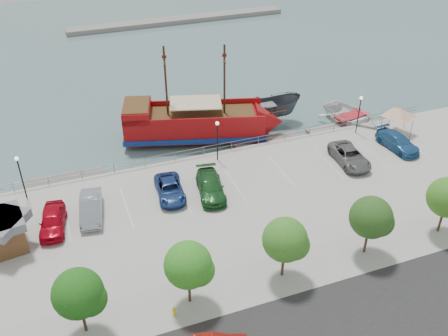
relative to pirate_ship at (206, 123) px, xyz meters
name	(u,v)px	position (x,y,z in m)	size (l,w,h in m)	color
ground	(242,205)	(-0.94, -12.69, -1.86)	(160.00, 160.00, 0.00)	slate
street	(337,335)	(-0.94, -28.69, -0.85)	(100.00, 8.00, 0.04)	black
sidewalk	(294,271)	(-0.94, -22.69, -0.84)	(100.00, 4.00, 0.05)	#99988F
seawall_railing	(213,149)	(-0.94, -4.89, -0.33)	(50.00, 0.06, 1.00)	slate
far_shore	(178,20)	(9.06, 42.31, -1.46)	(40.00, 3.00, 0.80)	gray
pirate_ship	(206,123)	(0.00, 0.00, 0.00)	(17.89, 9.37, 11.08)	#9D0B0E
patrol_boat	(267,111)	(7.84, 1.11, -0.36)	(2.90, 7.72, 2.99)	#3A3F46
speedboat	(351,118)	(16.70, -2.77, -1.05)	(5.52, 7.73, 1.60)	white
dock_west	(66,181)	(-15.43, -3.49, -1.65)	(7.30, 2.09, 0.42)	slate
dock_mid	(268,142)	(5.85, -3.49, -1.65)	(7.35, 2.10, 0.42)	gray
dock_east	(337,129)	(14.51, -3.49, -1.65)	(7.14, 2.04, 0.41)	gray
shed	(1,232)	(-20.74, -12.47, 0.69)	(4.01, 4.01, 2.91)	brown
canopy_tent	(400,108)	(19.06, -7.68, 2.03)	(5.21, 5.21, 3.31)	slate
fire_hydrant	(174,311)	(-10.27, -23.49, -0.47)	(0.25, 0.25, 0.71)	yellow
lamp_post_left	(20,170)	(-18.94, -6.19, 2.08)	(0.36, 0.36, 4.28)	black
lamp_post_mid	(217,134)	(-0.94, -6.19, 2.08)	(0.36, 0.36, 4.28)	black
lamp_post_right	(360,108)	(15.06, -6.19, 2.08)	(0.36, 0.36, 4.28)	black
tree_b	(81,295)	(-15.79, -22.76, 2.44)	(3.30, 3.20, 5.00)	#473321
tree_c	(191,266)	(-8.79, -22.76, 2.44)	(3.30, 3.20, 5.00)	#473321
tree_d	(287,241)	(-1.79, -22.76, 2.44)	(3.30, 3.20, 5.00)	#473321
tree_e	(373,219)	(5.21, -22.76, 2.44)	(3.30, 3.20, 5.00)	#473321
parked_car_a	(52,220)	(-17.02, -11.38, -0.04)	(1.92, 4.76, 1.62)	#BC0619
parked_car_b	(91,208)	(-13.86, -10.77, -0.03)	(1.74, 4.98, 1.64)	#919AA5
parked_car_c	(170,189)	(-6.93, -10.36, -0.16)	(2.31, 5.00, 1.39)	navy
parked_car_d	(211,187)	(-3.47, -11.36, -0.07)	(2.21, 5.43, 1.58)	#205B26
parked_car_g	(350,156)	(10.99, -11.22, -0.10)	(2.51, 5.44, 1.51)	slate
parked_car_h	(398,142)	(17.11, -10.54, -0.09)	(2.13, 5.24, 1.52)	#245B90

